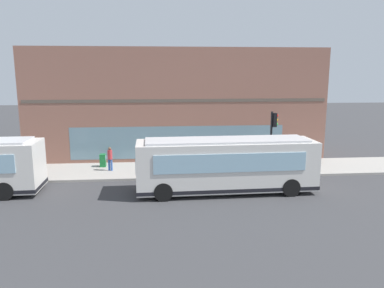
{
  "coord_description": "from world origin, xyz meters",
  "views": [
    {
      "loc": [
        -20.11,
        1.33,
        6.72
      ],
      "look_at": [
        2.68,
        -0.65,
        2.28
      ],
      "focal_mm": 34.7,
      "sensor_mm": 36.0,
      "label": 1
    }
  ],
  "objects_px": {
    "traffic_light_near_corner": "(273,130)",
    "newspaper_vending_box": "(103,160)",
    "pedestrian_walking_along_curb": "(110,157)",
    "fire_hydrant": "(153,164)",
    "city_bus_nearside": "(226,165)",
    "pedestrian_near_building_entrance": "(251,156)"
  },
  "relations": [
    {
      "from": "city_bus_nearside",
      "to": "traffic_light_near_corner",
      "type": "height_order",
      "value": "traffic_light_near_corner"
    },
    {
      "from": "traffic_light_near_corner",
      "to": "fire_hydrant",
      "type": "relative_size",
      "value": 5.51
    },
    {
      "from": "city_bus_nearside",
      "to": "pedestrian_walking_along_curb",
      "type": "distance_m",
      "value": 8.53
    },
    {
      "from": "traffic_light_near_corner",
      "to": "pedestrian_walking_along_curb",
      "type": "bearing_deg",
      "value": 82.35
    },
    {
      "from": "fire_hydrant",
      "to": "pedestrian_near_building_entrance",
      "type": "xyz_separation_m",
      "value": [
        -0.68,
        -6.74,
        0.55
      ]
    },
    {
      "from": "city_bus_nearside",
      "to": "pedestrian_walking_along_curb",
      "type": "bearing_deg",
      "value": 56.09
    },
    {
      "from": "pedestrian_walking_along_curb",
      "to": "newspaper_vending_box",
      "type": "distance_m",
      "value": 1.38
    },
    {
      "from": "traffic_light_near_corner",
      "to": "newspaper_vending_box",
      "type": "height_order",
      "value": "traffic_light_near_corner"
    },
    {
      "from": "fire_hydrant",
      "to": "pedestrian_near_building_entrance",
      "type": "relative_size",
      "value": 0.46
    },
    {
      "from": "pedestrian_near_building_entrance",
      "to": "traffic_light_near_corner",
      "type": "bearing_deg",
      "value": -128.55
    },
    {
      "from": "city_bus_nearside",
      "to": "pedestrian_near_building_entrance",
      "type": "bearing_deg",
      "value": -30.79
    },
    {
      "from": "pedestrian_walking_along_curb",
      "to": "fire_hydrant",
      "type": "bearing_deg",
      "value": -86.79
    },
    {
      "from": "fire_hydrant",
      "to": "pedestrian_near_building_entrance",
      "type": "bearing_deg",
      "value": -95.75
    },
    {
      "from": "traffic_light_near_corner",
      "to": "pedestrian_near_building_entrance",
      "type": "relative_size",
      "value": 2.55
    },
    {
      "from": "pedestrian_walking_along_curb",
      "to": "newspaper_vending_box",
      "type": "height_order",
      "value": "pedestrian_walking_along_curb"
    },
    {
      "from": "fire_hydrant",
      "to": "newspaper_vending_box",
      "type": "distance_m",
      "value": 3.64
    },
    {
      "from": "city_bus_nearside",
      "to": "fire_hydrant",
      "type": "height_order",
      "value": "city_bus_nearside"
    },
    {
      "from": "newspaper_vending_box",
      "to": "traffic_light_near_corner",
      "type": "bearing_deg",
      "value": -102.68
    },
    {
      "from": "city_bus_nearside",
      "to": "fire_hydrant",
      "type": "relative_size",
      "value": 13.65
    },
    {
      "from": "city_bus_nearside",
      "to": "newspaper_vending_box",
      "type": "bearing_deg",
      "value": 52.74
    },
    {
      "from": "newspaper_vending_box",
      "to": "pedestrian_walking_along_curb",
      "type": "bearing_deg",
      "value": -149.8
    },
    {
      "from": "city_bus_nearside",
      "to": "fire_hydrant",
      "type": "bearing_deg",
      "value": 40.65
    }
  ]
}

